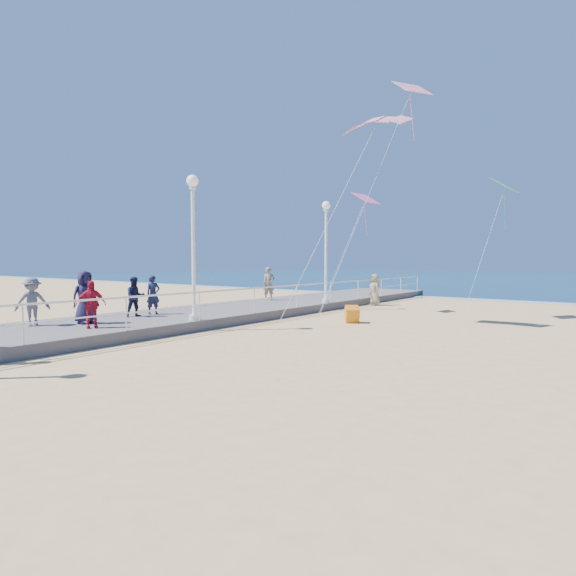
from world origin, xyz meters
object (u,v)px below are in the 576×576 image
Objects in this scene: spectator_7 at (135,297)px; lamp_post_mid at (193,232)px; spectator_3 at (91,304)px; spectator_0 at (153,295)px; spectator_2 at (32,302)px; spectator_4 at (85,297)px; beach_walker_c at (375,290)px; lamp_post_far at (326,241)px; spectator_6 at (269,284)px; box_kite at (352,316)px.

lamp_post_mid is at bearing -54.34° from spectator_7.
lamp_post_mid is 3.43× the size of spectator_3.
spectator_0 reaches higher than spectator_7.
spectator_4 is (0.89, 1.36, 0.11)m from spectator_2.
beach_walker_c is at bearing -7.36° from spectator_4.
spectator_7 is at bearing -105.15° from lamp_post_far.
box_kite is (6.91, -2.84, -1.02)m from spectator_6.
spectator_7 reaches higher than spectator_3.
spectator_0 is at bearing -67.11° from beach_walker_c.
lamp_post_mid is at bearing 6.98° from spectator_3.
lamp_post_mid reaches higher than spectator_2.
spectator_7 is at bearing -65.53° from beach_walker_c.
spectator_3 is at bearing -156.61° from box_kite.
lamp_post_mid is 8.87× the size of box_kite.
lamp_post_mid is 7.34m from box_kite.
beach_walker_c is (2.04, 16.26, -0.25)m from spectator_3.
lamp_post_mid reaches higher than beach_walker_c.
spectator_3 is 1.25m from spectator_4.
box_kite is at bearing -18.47° from spectator_2.
spectator_6 is at bearing 14.21° from spectator_0.
spectator_2 is 2.73× the size of box_kite.
spectator_6 is 1.18× the size of spectator_7.
spectator_4 is 16.16m from beach_walker_c.
spectator_0 is at bearing 28.64° from spectator_7.
spectator_0 is at bearing 10.92° from spectator_2.
spectator_6 reaches higher than spectator_3.
lamp_post_mid is 3.70m from spectator_0.
beach_walker_c is at bearing -7.94° from spectator_6.
spectator_3 reaches higher than box_kite.
spectator_7 is (-0.33, 2.22, -0.14)m from spectator_4.
box_kite is (3.57, -3.53, -3.36)m from lamp_post_far.
lamp_post_mid reaches higher than spectator_4.
beach_walker_c is 7.91m from box_kite.
spectator_3 is at bearing -108.54° from lamp_post_mid.
spectator_3 is 2.59× the size of box_kite.
lamp_post_far is 3.24× the size of spectator_2.
lamp_post_mid is at bearing -90.00° from lamp_post_far.
spectator_6 is at bearing 16.93° from spectator_2.
spectator_4 is at bearing -150.99° from spectator_7.
spectator_4 is 1.00× the size of beach_walker_c.
lamp_post_far is at bearing 5.28° from spectator_7.
spectator_6 is 1.00× the size of beach_walker_c.
spectator_3 is at bearing -58.09° from beach_walker_c.
beach_walker_c is (0.91, 12.89, -2.74)m from lamp_post_mid.
lamp_post_mid is 2.88× the size of spectator_6.
lamp_post_mid is 9.25m from spectator_6.
spectator_3 is 0.84× the size of beach_walker_c.
spectator_4 is 11.29m from spectator_6.
beach_walker_c is (3.68, 12.68, -0.28)m from spectator_0.
spectator_7 is at bearing -140.62° from spectator_6.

